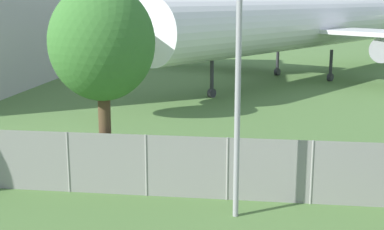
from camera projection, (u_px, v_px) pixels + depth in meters
The scene contains 4 objects.
perimeter_fence at pixel (227, 169), 16.40m from camera, with size 56.07×0.07×1.99m.
airplane at pixel (298, 23), 40.26m from camera, with size 27.97×34.40×12.14m.
tree_left_of_cabin at pixel (102, 44), 16.51m from camera, with size 3.30×3.30×6.60m.
light_mast at pixel (239, 43), 14.31m from camera, with size 0.44×0.44×8.17m.
Camera 1 is at (1.04, -5.20, 6.12)m, focal length 50.00 mm.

